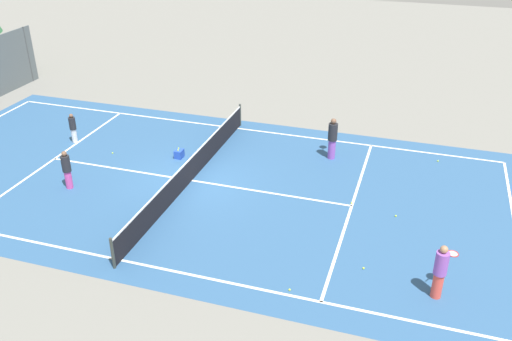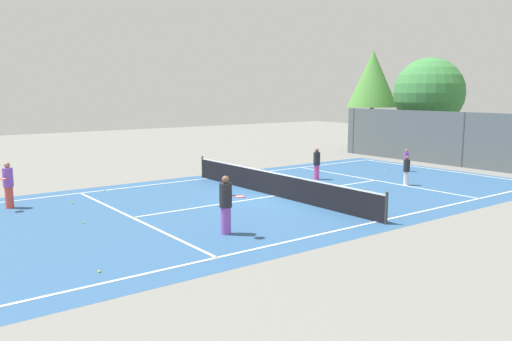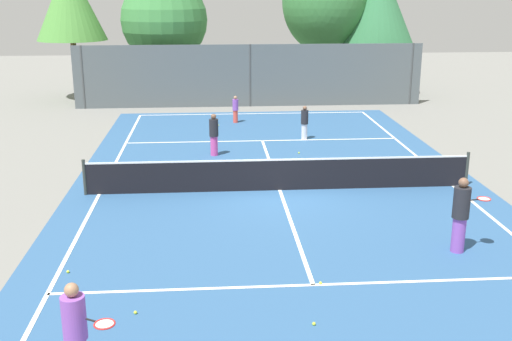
{
  "view_description": "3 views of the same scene",
  "coord_description": "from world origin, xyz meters",
  "px_view_note": "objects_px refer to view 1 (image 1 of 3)",
  "views": [
    {
      "loc": [
        -17.69,
        -8.37,
        10.64
      ],
      "look_at": [
        0.45,
        -2.56,
        0.64
      ],
      "focal_mm": 38.96,
      "sensor_mm": 36.0,
      "label": 1
    },
    {
      "loc": [
        16.72,
        -13.48,
        4.38
      ],
      "look_at": [
        1.01,
        -1.75,
        1.37
      ],
      "focal_mm": 36.32,
      "sensor_mm": 36.0,
      "label": 2
    },
    {
      "loc": [
        -2.09,
        -18.21,
        6.07
      ],
      "look_at": [
        -0.89,
        -2.1,
        1.28
      ],
      "focal_mm": 43.81,
      "sensor_mm": 36.0,
      "label": 3
    }
  ],
  "objects_px": {
    "player_3": "(332,138)",
    "ball_crate": "(179,154)",
    "player_0": "(73,128)",
    "tennis_ball_2": "(113,153)",
    "tennis_ball_6": "(364,268)",
    "player_1": "(67,169)",
    "player_2": "(440,271)",
    "tennis_ball_0": "(396,216)",
    "tennis_ball_4": "(352,203)",
    "tennis_ball_5": "(290,290)",
    "tennis_ball_3": "(438,161)"
  },
  "relations": [
    {
      "from": "player_2",
      "to": "tennis_ball_5",
      "type": "xyz_separation_m",
      "value": [
        -1.05,
        4.07,
        -0.87
      ]
    },
    {
      "from": "player_1",
      "to": "player_2",
      "type": "bearing_deg",
      "value": -99.31
    },
    {
      "from": "tennis_ball_0",
      "to": "tennis_ball_4",
      "type": "relative_size",
      "value": 1.0
    },
    {
      "from": "player_2",
      "to": "player_3",
      "type": "relative_size",
      "value": 0.96
    },
    {
      "from": "player_3",
      "to": "tennis_ball_3",
      "type": "bearing_deg",
      "value": -76.74
    },
    {
      "from": "tennis_ball_2",
      "to": "tennis_ball_6",
      "type": "relative_size",
      "value": 1.0
    },
    {
      "from": "player_2",
      "to": "tennis_ball_2",
      "type": "height_order",
      "value": "player_2"
    },
    {
      "from": "ball_crate",
      "to": "tennis_ball_2",
      "type": "height_order",
      "value": "ball_crate"
    },
    {
      "from": "player_3",
      "to": "tennis_ball_3",
      "type": "relative_size",
      "value": 27.78
    },
    {
      "from": "ball_crate",
      "to": "tennis_ball_6",
      "type": "relative_size",
      "value": 6.45
    },
    {
      "from": "ball_crate",
      "to": "tennis_ball_6",
      "type": "bearing_deg",
      "value": -121.71
    },
    {
      "from": "player_1",
      "to": "tennis_ball_2",
      "type": "xyz_separation_m",
      "value": [
        3.18,
        0.0,
        -0.77
      ]
    },
    {
      "from": "player_2",
      "to": "tennis_ball_0",
      "type": "xyz_separation_m",
      "value": [
        3.99,
        1.49,
        -0.87
      ]
    },
    {
      "from": "player_3",
      "to": "tennis_ball_2",
      "type": "bearing_deg",
      "value": 105.22
    },
    {
      "from": "player_1",
      "to": "tennis_ball_0",
      "type": "xyz_separation_m",
      "value": [
        1.73,
        -12.29,
        -0.77
      ]
    },
    {
      "from": "player_0",
      "to": "ball_crate",
      "type": "height_order",
      "value": "player_0"
    },
    {
      "from": "ball_crate",
      "to": "tennis_ball_0",
      "type": "relative_size",
      "value": 6.45
    },
    {
      "from": "tennis_ball_5",
      "to": "ball_crate",
      "type": "bearing_deg",
      "value": 43.84
    },
    {
      "from": "ball_crate",
      "to": "tennis_ball_4",
      "type": "relative_size",
      "value": 6.45
    },
    {
      "from": "tennis_ball_3",
      "to": "tennis_ball_6",
      "type": "xyz_separation_m",
      "value": [
        -8.35,
        1.97,
        0.0
      ]
    },
    {
      "from": "player_3",
      "to": "ball_crate",
      "type": "height_order",
      "value": "player_3"
    },
    {
      "from": "player_0",
      "to": "tennis_ball_5",
      "type": "bearing_deg",
      "value": -120.44
    },
    {
      "from": "tennis_ball_4",
      "to": "tennis_ball_6",
      "type": "xyz_separation_m",
      "value": [
        -3.77,
        -0.96,
        0.0
      ]
    },
    {
      "from": "player_1",
      "to": "tennis_ball_5",
      "type": "height_order",
      "value": "player_1"
    },
    {
      "from": "player_0",
      "to": "tennis_ball_3",
      "type": "distance_m",
      "value": 16.14
    },
    {
      "from": "tennis_ball_6",
      "to": "player_2",
      "type": "bearing_deg",
      "value": -106.18
    },
    {
      "from": "tennis_ball_2",
      "to": "player_2",
      "type": "bearing_deg",
      "value": -111.55
    },
    {
      "from": "ball_crate",
      "to": "tennis_ball_0",
      "type": "xyz_separation_m",
      "value": [
        -2.0,
        -9.34,
        -0.15
      ]
    },
    {
      "from": "ball_crate",
      "to": "tennis_ball_3",
      "type": "distance_m",
      "value": 11.06
    },
    {
      "from": "player_1",
      "to": "tennis_ball_4",
      "type": "height_order",
      "value": "player_1"
    },
    {
      "from": "player_2",
      "to": "tennis_ball_3",
      "type": "relative_size",
      "value": 26.65
    },
    {
      "from": "tennis_ball_0",
      "to": "tennis_ball_2",
      "type": "height_order",
      "value": "same"
    },
    {
      "from": "player_0",
      "to": "tennis_ball_5",
      "type": "xyz_separation_m",
      "value": [
        -7.03,
        -11.96,
        -0.68
      ]
    },
    {
      "from": "tennis_ball_4",
      "to": "tennis_ball_2",
      "type": "bearing_deg",
      "value": 84.4
    },
    {
      "from": "tennis_ball_4",
      "to": "tennis_ball_6",
      "type": "height_order",
      "value": "same"
    },
    {
      "from": "player_2",
      "to": "tennis_ball_0",
      "type": "height_order",
      "value": "player_2"
    },
    {
      "from": "ball_crate",
      "to": "tennis_ball_2",
      "type": "xyz_separation_m",
      "value": [
        -0.55,
        2.95,
        -0.15
      ]
    },
    {
      "from": "player_2",
      "to": "tennis_ball_2",
      "type": "relative_size",
      "value": 26.65
    },
    {
      "from": "player_2",
      "to": "tennis_ball_6",
      "type": "xyz_separation_m",
      "value": [
        0.63,
        2.15,
        -0.87
      ]
    },
    {
      "from": "player_1",
      "to": "tennis_ball_2",
      "type": "bearing_deg",
      "value": 0.05
    },
    {
      "from": "player_1",
      "to": "tennis_ball_4",
      "type": "bearing_deg",
      "value": -78.66
    },
    {
      "from": "tennis_ball_5",
      "to": "player_1",
      "type": "bearing_deg",
      "value": 71.15
    },
    {
      "from": "tennis_ball_3",
      "to": "tennis_ball_6",
      "type": "height_order",
      "value": "same"
    },
    {
      "from": "tennis_ball_2",
      "to": "tennis_ball_4",
      "type": "relative_size",
      "value": 1.0
    },
    {
      "from": "player_0",
      "to": "tennis_ball_2",
      "type": "bearing_deg",
      "value": -103.35
    },
    {
      "from": "tennis_ball_5",
      "to": "tennis_ball_0",
      "type": "bearing_deg",
      "value": -27.12
    },
    {
      "from": "player_0",
      "to": "tennis_ball_0",
      "type": "xyz_separation_m",
      "value": [
        -1.99,
        -14.54,
        -0.68
      ]
    },
    {
      "from": "tennis_ball_3",
      "to": "player_3",
      "type": "bearing_deg",
      "value": 103.26
    },
    {
      "from": "player_2",
      "to": "tennis_ball_6",
      "type": "height_order",
      "value": "player_2"
    },
    {
      "from": "tennis_ball_4",
      "to": "player_0",
      "type": "bearing_deg",
      "value": 83.03
    }
  ]
}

